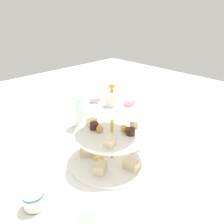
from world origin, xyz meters
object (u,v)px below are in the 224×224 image
at_px(water_glass_tall_right, 81,112).
at_px(butter_knife_left, 174,131).
at_px(water_glass_short_left, 86,215).
at_px(teacup_with_saucer, 34,201).
at_px(tiered_serving_stand, 112,139).
at_px(butter_knife_right, 16,160).

height_order(water_glass_tall_right, butter_knife_left, water_glass_tall_right).
bearing_deg(water_glass_short_left, teacup_with_saucer, -67.58).
bearing_deg(tiered_serving_stand, butter_knife_right, -44.02).
bearing_deg(butter_knife_right, water_glass_tall_right, 139.73).
relative_size(water_glass_tall_right, water_glass_short_left, 1.67).
relative_size(water_glass_tall_right, teacup_with_saucer, 1.54).
height_order(water_glass_short_left, butter_knife_left, water_glass_short_left).
xyz_separation_m(water_glass_tall_right, butter_knife_left, (-0.25, 0.32, -0.07)).
relative_size(water_glass_short_left, butter_knife_right, 0.49).
bearing_deg(water_glass_short_left, water_glass_tall_right, -127.03).
bearing_deg(butter_knife_left, teacup_with_saucer, 96.12).
bearing_deg(water_glass_tall_right, butter_knife_right, 7.14).
distance_m(water_glass_short_left, butter_knife_left, 0.59).
xyz_separation_m(water_glass_tall_right, water_glass_short_left, (0.33, 0.43, -0.03)).
bearing_deg(tiered_serving_stand, water_glass_short_left, 32.98).
xyz_separation_m(water_glass_tall_right, butter_knife_right, (0.33, 0.04, -0.07)).
bearing_deg(water_glass_tall_right, tiered_serving_stand, 72.90).
height_order(water_glass_short_left, butter_knife_right, water_glass_short_left).
height_order(tiered_serving_stand, water_glass_short_left, tiered_serving_stand).
relative_size(water_glass_short_left, teacup_with_saucer, 0.92).
xyz_separation_m(water_glass_tall_right, teacup_with_saucer, (0.39, 0.29, -0.05)).
height_order(teacup_with_saucer, butter_knife_right, teacup_with_saucer).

